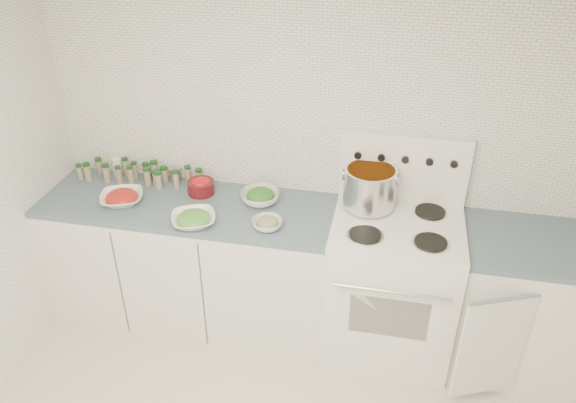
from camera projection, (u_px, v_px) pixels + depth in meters
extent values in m
cube|color=white|center=(327.00, 142.00, 3.44)|extent=(3.50, 0.02, 2.50)
cube|color=white|center=(193.00, 263.00, 3.74)|extent=(1.85, 0.62, 0.86)
cube|color=#4A626F|center=(187.00, 206.00, 3.51)|extent=(1.85, 0.62, 0.03)
cube|color=white|center=(391.00, 287.00, 3.49)|extent=(0.76, 0.65, 0.92)
cube|color=black|center=(389.00, 317.00, 3.20)|extent=(0.45, 0.01, 0.28)
cylinder|color=silver|center=(392.00, 292.00, 3.06)|extent=(0.65, 0.02, 0.02)
cube|color=white|center=(398.00, 225.00, 3.25)|extent=(0.76, 0.65, 0.01)
cube|color=white|center=(404.00, 168.00, 3.38)|extent=(0.76, 0.06, 0.43)
cylinder|color=silver|center=(365.00, 235.00, 3.14)|extent=(0.21, 0.21, 0.01)
cylinder|color=black|center=(365.00, 234.00, 3.14)|extent=(0.18, 0.18, 0.01)
cylinder|color=silver|center=(431.00, 243.00, 3.08)|extent=(0.21, 0.21, 0.01)
cylinder|color=black|center=(431.00, 242.00, 3.08)|extent=(0.18, 0.18, 0.01)
cylinder|color=silver|center=(370.00, 206.00, 3.41)|extent=(0.21, 0.21, 0.01)
cylinder|color=black|center=(370.00, 205.00, 3.41)|extent=(0.18, 0.18, 0.01)
cylinder|color=silver|center=(430.00, 212.00, 3.35)|extent=(0.21, 0.21, 0.01)
cylinder|color=black|center=(430.00, 211.00, 3.34)|extent=(0.18, 0.18, 0.01)
cylinder|color=black|center=(358.00, 155.00, 3.36)|extent=(0.04, 0.02, 0.04)
cylinder|color=black|center=(381.00, 157.00, 3.34)|extent=(0.04, 0.02, 0.04)
cylinder|color=black|center=(405.00, 160.00, 3.31)|extent=(0.04, 0.02, 0.04)
cylinder|color=black|center=(429.00, 162.00, 3.29)|extent=(0.04, 0.02, 0.04)
cylinder|color=black|center=(454.00, 164.00, 3.26)|extent=(0.04, 0.02, 0.04)
cube|color=white|center=(529.00, 307.00, 3.38)|extent=(0.89, 0.62, 0.86)
cube|color=#4A626F|center=(547.00, 246.00, 3.14)|extent=(0.89, 0.62, 0.03)
cube|color=white|center=(492.00, 348.00, 3.10)|extent=(0.38, 0.17, 0.70)
cylinder|color=silver|center=(370.00, 187.00, 3.34)|extent=(0.31, 0.31, 0.24)
cylinder|color=orange|center=(371.00, 172.00, 3.28)|extent=(0.28, 0.28, 0.03)
torus|color=silver|center=(343.00, 174.00, 3.33)|extent=(0.01, 0.08, 0.08)
torus|color=silver|center=(398.00, 179.00, 3.27)|extent=(0.01, 0.08, 0.08)
imported|color=white|center=(122.00, 198.00, 3.49)|extent=(0.33, 0.33, 0.06)
ellipsoid|color=#9D2D0D|center=(122.00, 197.00, 3.48)|extent=(0.19, 0.19, 0.08)
imported|color=white|center=(194.00, 220.00, 3.28)|extent=(0.34, 0.34, 0.06)
ellipsoid|color=#489430|center=(193.00, 218.00, 3.28)|extent=(0.18, 0.18, 0.08)
imported|color=white|center=(260.00, 197.00, 3.49)|extent=(0.29, 0.29, 0.08)
ellipsoid|color=#285719|center=(260.00, 195.00, 3.48)|extent=(0.17, 0.17, 0.08)
imported|color=white|center=(267.00, 224.00, 3.25)|extent=(0.20, 0.20, 0.06)
ellipsoid|color=#25461C|center=(267.00, 222.00, 3.25)|extent=(0.13, 0.13, 0.06)
cylinder|color=#4F0D12|center=(201.00, 187.00, 3.59)|extent=(0.17, 0.17, 0.09)
ellipsoid|color=red|center=(201.00, 183.00, 3.57)|extent=(0.13, 0.13, 0.06)
cylinder|color=white|center=(117.00, 167.00, 3.78)|extent=(0.07, 0.07, 0.13)
cylinder|color=gray|center=(176.00, 175.00, 3.72)|extent=(0.10, 0.10, 0.10)
cylinder|color=gray|center=(99.00, 167.00, 3.82)|extent=(0.04, 0.04, 0.09)
cylinder|color=#124115|center=(98.00, 159.00, 3.79)|extent=(0.05, 0.05, 0.02)
cylinder|color=gray|center=(126.00, 168.00, 3.77)|extent=(0.04, 0.04, 0.12)
cylinder|color=#124115|center=(125.00, 159.00, 3.74)|extent=(0.04, 0.04, 0.02)
cylinder|color=gray|center=(135.00, 171.00, 3.75)|extent=(0.04, 0.04, 0.11)
cylinder|color=#124115|center=(134.00, 163.00, 3.72)|extent=(0.04, 0.04, 0.02)
cylinder|color=gray|center=(155.00, 171.00, 3.74)|extent=(0.05, 0.05, 0.11)
cylinder|color=#124115|center=(154.00, 162.00, 3.71)|extent=(0.05, 0.05, 0.02)
cylinder|color=gray|center=(165.00, 175.00, 3.72)|extent=(0.05, 0.05, 0.09)
cylinder|color=#124115|center=(164.00, 168.00, 3.69)|extent=(0.05, 0.05, 0.02)
cylinder|color=gray|center=(147.00, 172.00, 3.74)|extent=(0.04, 0.04, 0.10)
cylinder|color=#124115|center=(145.00, 164.00, 3.71)|extent=(0.05, 0.05, 0.02)
cylinder|color=gray|center=(188.00, 176.00, 3.70)|extent=(0.04, 0.04, 0.11)
cylinder|color=#124115|center=(187.00, 167.00, 3.67)|extent=(0.04, 0.04, 0.02)
cylinder|color=gray|center=(199.00, 177.00, 3.70)|extent=(0.05, 0.05, 0.09)
cylinder|color=#124115|center=(199.00, 170.00, 3.67)|extent=(0.05, 0.05, 0.02)
cylinder|color=gray|center=(88.00, 173.00, 3.73)|extent=(0.05, 0.05, 0.11)
cylinder|color=#124115|center=(86.00, 164.00, 3.69)|extent=(0.05, 0.05, 0.02)
cylinder|color=gray|center=(107.00, 174.00, 3.71)|extent=(0.05, 0.05, 0.11)
cylinder|color=#124115|center=(105.00, 165.00, 3.68)|extent=(0.05, 0.05, 0.02)
cylinder|color=gray|center=(119.00, 176.00, 3.69)|extent=(0.04, 0.04, 0.11)
cylinder|color=#124115|center=(117.00, 167.00, 3.66)|extent=(0.04, 0.04, 0.02)
cylinder|color=gray|center=(131.00, 176.00, 3.68)|extent=(0.04, 0.04, 0.12)
cylinder|color=#124115|center=(129.00, 167.00, 3.64)|extent=(0.04, 0.04, 0.02)
cylinder|color=gray|center=(147.00, 178.00, 3.67)|extent=(0.04, 0.04, 0.11)
cylinder|color=#124115|center=(146.00, 169.00, 3.64)|extent=(0.04, 0.04, 0.02)
cylinder|color=gray|center=(158.00, 181.00, 3.64)|extent=(0.04, 0.04, 0.10)
cylinder|color=#124115|center=(157.00, 173.00, 3.61)|extent=(0.05, 0.05, 0.02)
cylinder|color=gray|center=(176.00, 181.00, 3.63)|extent=(0.04, 0.04, 0.11)
cylinder|color=#124115|center=(175.00, 172.00, 3.60)|extent=(0.04, 0.04, 0.02)
cylinder|color=gray|center=(157.00, 180.00, 3.65)|extent=(0.05, 0.05, 0.10)
cylinder|color=#124115|center=(156.00, 172.00, 3.62)|extent=(0.05, 0.05, 0.02)
cylinder|color=gray|center=(80.00, 173.00, 3.74)|extent=(0.04, 0.04, 0.09)
cylinder|color=#124115|center=(78.00, 165.00, 3.72)|extent=(0.04, 0.04, 0.02)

